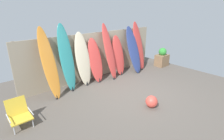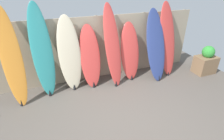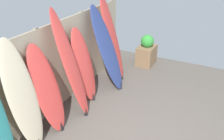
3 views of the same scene
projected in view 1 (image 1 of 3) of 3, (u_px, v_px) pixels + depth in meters
ground at (133, 93)px, 5.84m from camera, size 7.68×7.68×0.00m
fence_back at (97, 55)px, 6.96m from camera, size 6.08×0.11×1.80m
surfboard_orange_0 at (49, 64)px, 5.30m from camera, size 0.50×0.74×2.19m
surfboard_teal_1 at (67, 58)px, 5.77m from camera, size 0.51×0.58×2.25m
surfboard_cream_2 at (83, 59)px, 6.23m from camera, size 0.58×0.49×1.92m
surfboard_red_3 at (95, 61)px, 6.57m from camera, size 0.57×0.59×1.64m
surfboard_red_4 at (109, 52)px, 6.78m from camera, size 0.51×0.73×2.15m
surfboard_red_5 at (118, 56)px, 7.26m from camera, size 0.57×0.50×1.63m
surfboard_navy_6 at (133, 50)px, 7.53m from camera, size 0.62×0.89×1.95m
surfboard_red_7 at (139, 46)px, 7.84m from camera, size 0.59×0.70×2.12m
beach_chair at (19, 113)px, 4.17m from camera, size 0.50×0.54×0.66m
planter_box at (162, 58)px, 8.43m from camera, size 0.62×0.44×0.88m
beach_ball at (152, 101)px, 4.98m from camera, size 0.35×0.35×0.35m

